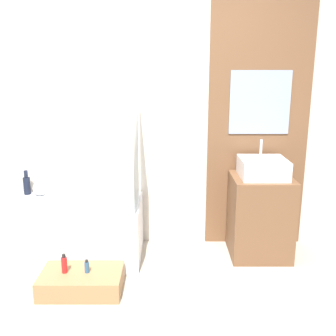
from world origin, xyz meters
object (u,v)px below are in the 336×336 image
sink (262,168)px  wooden_step_bench (81,281)px  vase_tall_dark (26,185)px  bathtub (76,230)px  vase_round_light (40,188)px  bottle_soap_secondary (86,267)px  bottle_soap_primary (64,264)px

sink → wooden_step_bench: bearing=-157.5°
wooden_step_bench → vase_tall_dark: (-0.67, 0.83, 0.55)m
bathtub → vase_round_light: vase_round_light is taller
vase_tall_dark → bottle_soap_secondary: 1.17m
wooden_step_bench → sink: 1.83m
bottle_soap_primary → bathtub: bearing=93.5°
vase_tall_dark → bottle_soap_primary: (0.54, -0.83, -0.40)m
bathtub → wooden_step_bench: size_ratio=1.86×
wooden_step_bench → bottle_soap_secondary: size_ratio=5.95×
sink → vase_round_light: sink is taller
bathtub → sink: sink is taller
bottle_soap_primary → vase_round_light: bearing=117.3°
vase_tall_dark → bottle_soap_secondary: vase_tall_dark is taller
sink → bottle_soap_secondary: 1.73m
sink → bottle_soap_secondary: size_ratio=3.82×
vase_round_light → sink: bearing=-4.4°
sink → vase_tall_dark: (-2.20, 0.19, -0.22)m
wooden_step_bench → bottle_soap_primary: (-0.13, 0.00, 0.15)m
bottle_soap_secondary → bathtub: bearing=110.2°
wooden_step_bench → vase_round_light: size_ratio=4.68×
bathtub → vase_round_light: size_ratio=8.71×
bottle_soap_primary → sink: bearing=20.9°
vase_round_light → wooden_step_bench: bearing=-55.9°
sink → vase_round_light: (-2.07, 0.16, -0.24)m
bathtub → sink: bearing=2.2°
sink → bottle_soap_primary: 1.88m
bottle_soap_primary → vase_tall_dark: bearing=123.4°
bathtub → vase_tall_dark: bearing=153.3°
vase_tall_dark → bottle_soap_secondary: bearing=-48.9°
bathtub → vase_round_light: 0.55m
sink → bottle_soap_primary: size_ratio=2.62×
bathtub → bottle_soap_primary: size_ratio=7.60×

